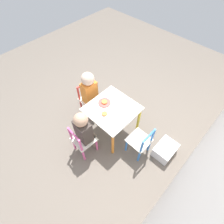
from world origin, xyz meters
TOP-DOWN VIEW (x-y plane):
  - ground_plane at (0.00, 0.00)m, footprint 6.00×6.00m
  - kids_table at (0.00, 0.00)m, footprint 0.59×0.59m
  - chair_red at (-0.02, -0.49)m, footprint 0.27×0.27m
  - chair_pink at (0.49, -0.04)m, footprint 0.28×0.28m
  - chair_blue at (0.01, 0.50)m, footprint 0.26×0.26m
  - child_front at (-0.02, -0.44)m, footprint 0.21×0.23m
  - child_right at (0.43, -0.03)m, footprint 0.22×0.21m
  - plate_front at (-0.00, -0.13)m, footprint 0.16×0.16m
  - plate_right at (0.13, 0.00)m, footprint 0.15×0.15m
  - storage_bin at (-0.21, 0.76)m, footprint 0.30×0.23m

SIDE VIEW (x-z plane):
  - ground_plane at x=0.00m, z-range 0.00..0.00m
  - storage_bin at x=-0.21m, z-range 0.00..0.16m
  - chair_red at x=-0.02m, z-range 0.00..0.52m
  - chair_pink at x=0.49m, z-range 0.00..0.52m
  - chair_blue at x=0.01m, z-range 0.00..0.52m
  - kids_table at x=0.00m, z-range 0.17..0.66m
  - child_right at x=0.43m, z-range 0.08..0.83m
  - child_front at x=-0.02m, z-range 0.09..0.87m
  - plate_front at x=0.00m, z-range 0.49..0.51m
  - plate_right at x=0.13m, z-range 0.49..0.51m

